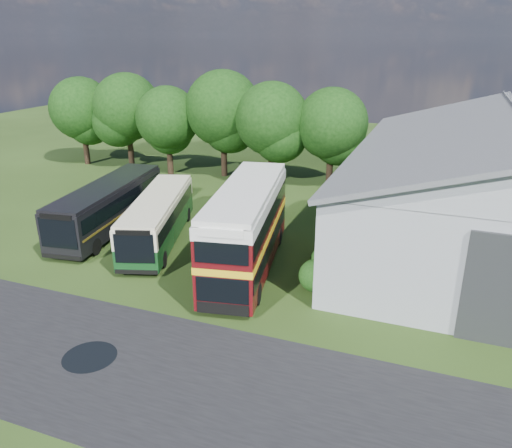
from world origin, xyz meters
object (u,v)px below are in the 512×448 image
at_px(bus_maroon_double, 247,229).
at_px(bus_dark_single, 108,206).
at_px(storage_shed, 511,180).
at_px(bus_green_single, 158,218).

xyz_separation_m(bus_maroon_double, bus_dark_single, (-10.92, 2.39, -0.71)).
relative_size(storage_shed, bus_dark_single, 2.11).
bearing_deg(bus_maroon_double, bus_green_single, 154.96).
height_order(bus_green_single, bus_maroon_double, bus_maroon_double).
xyz_separation_m(storage_shed, bus_green_single, (-20.28, -7.25, -2.59)).
bearing_deg(bus_green_single, storage_shed, 1.82).
height_order(bus_green_single, bus_dark_single, bus_dark_single).
height_order(storage_shed, bus_dark_single, storage_shed).
xyz_separation_m(storage_shed, bus_dark_single, (-24.49, -6.61, -2.48)).
relative_size(bus_green_single, bus_maroon_double, 0.95).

